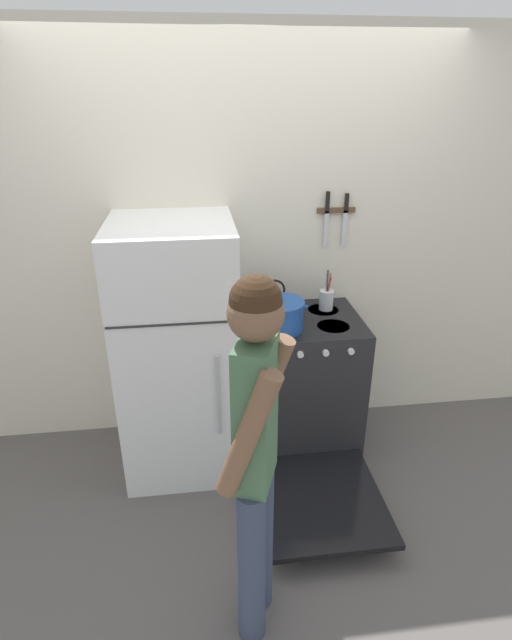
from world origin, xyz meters
TOP-DOWN VIEW (x-y plane):
  - ground_plane at (0.00, 0.00)m, footprint 14.00×14.00m
  - wall_back at (0.00, 0.03)m, footprint 10.00×0.06m
  - refrigerator at (-0.45, -0.35)m, footprint 0.69×0.73m
  - stove_range at (0.30, -0.34)m, footprint 0.73×1.34m
  - dutch_oven_pot at (0.14, -0.42)m, footprint 0.33×0.29m
  - tea_kettle at (0.15, -0.18)m, footprint 0.22×0.18m
  - utensil_jar at (0.48, -0.18)m, footprint 0.09×0.09m
  - person at (-0.14, -1.51)m, footprint 0.34×0.40m
  - wall_knife_strip at (0.56, -0.02)m, footprint 0.24×0.03m

SIDE VIEW (x-z plane):
  - ground_plane at x=0.00m, z-range 0.00..0.00m
  - stove_range at x=0.30m, z-range 0.00..0.91m
  - refrigerator at x=-0.45m, z-range 0.00..1.55m
  - person at x=-0.14m, z-range 0.12..1.77m
  - tea_kettle at x=0.15m, z-range 0.87..1.09m
  - utensil_jar at x=0.48m, z-range 0.86..1.12m
  - dutch_oven_pot at x=0.14m, z-range 0.91..1.11m
  - wall_back at x=0.00m, z-range 0.00..2.55m
  - wall_knife_strip at x=0.56m, z-range 1.34..1.68m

